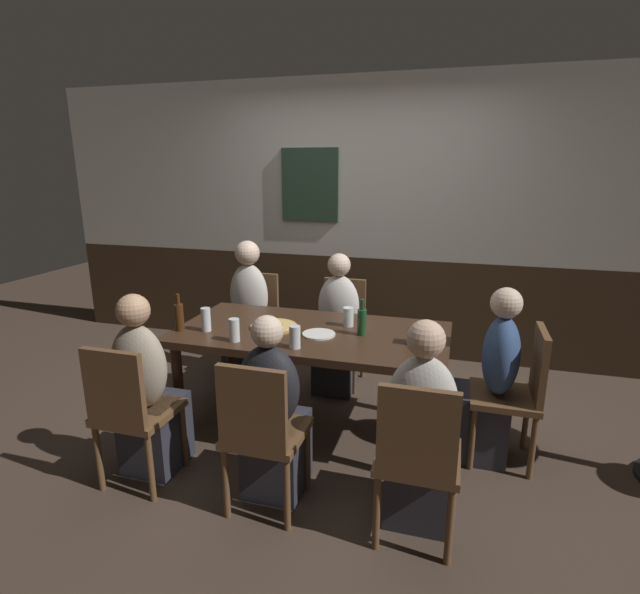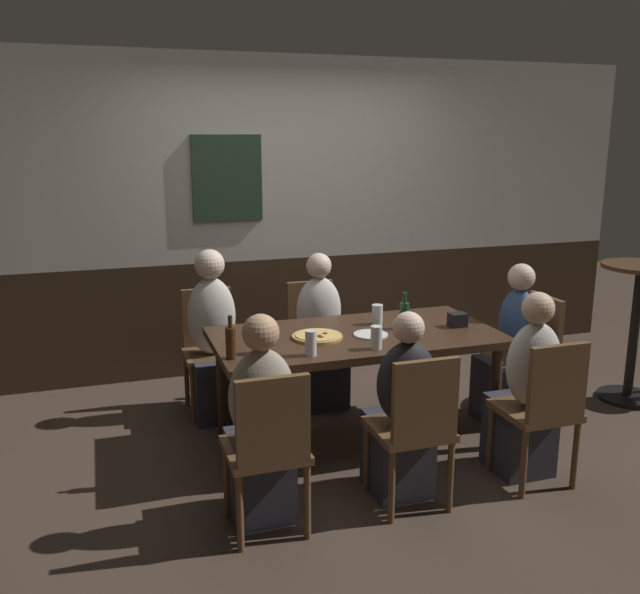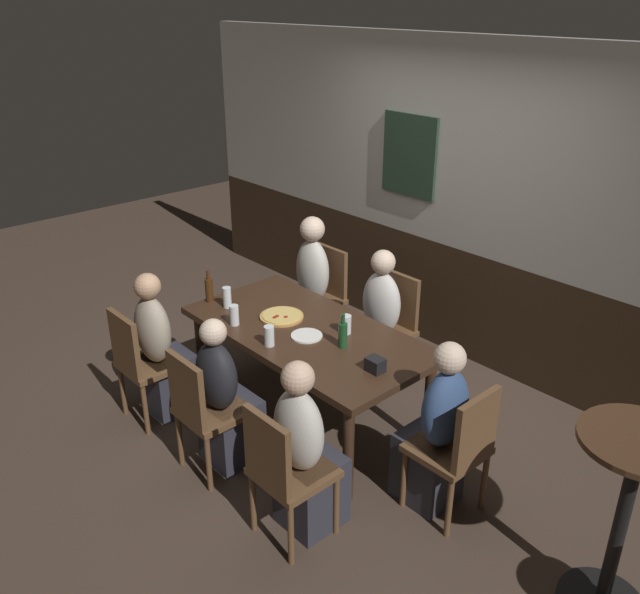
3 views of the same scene
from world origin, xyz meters
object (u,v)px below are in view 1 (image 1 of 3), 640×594
(chair_left_near, at_px, (130,408))
(chair_mid_near, at_px, (261,429))
(chair_right_near, at_px, (418,454))
(person_head_east, at_px, (489,389))
(chair_mid_far, at_px, (342,325))
(beer_glass_tall, at_px, (348,317))
(chair_left_far, at_px, (255,317))
(pizza, at_px, (274,326))
(condiment_caddy, at_px, (416,337))
(person_mid_near, at_px, (273,422))
(plate_white_large, at_px, (319,334))
(highball_clear, at_px, (234,332))
(person_left_near, at_px, (148,399))
(person_right_near, at_px, (420,440))
(dining_table, at_px, (311,341))
(pint_glass_stout, at_px, (294,338))
(person_left_far, at_px, (248,321))
(person_mid_far, at_px, (337,334))
(beer_bottle_green, at_px, (362,321))
(chair_head_east, at_px, (518,388))
(pint_glass_pale, at_px, (206,320))

(chair_left_near, distance_m, chair_mid_near, 0.80)
(chair_right_near, xyz_separation_m, person_head_east, (0.36, 0.87, -0.03))
(chair_mid_far, xyz_separation_m, beer_glass_tall, (0.22, -0.71, 0.31))
(chair_left_far, bearing_deg, pizza, -59.00)
(chair_right_near, relative_size, condiment_caddy, 8.00)
(person_mid_near, height_order, plate_white_large, person_mid_near)
(plate_white_large, bearing_deg, highball_clear, -151.65)
(chair_mid_far, xyz_separation_m, person_left_near, (-0.80, -1.59, -0.02))
(person_right_near, xyz_separation_m, beer_glass_tall, (-0.58, 0.88, 0.33))
(dining_table, xyz_separation_m, person_mid_near, (0.00, -0.71, -0.22))
(pint_glass_stout, bearing_deg, chair_right_near, -34.19)
(chair_mid_far, relative_size, person_right_near, 0.78)
(pizza, bearing_deg, chair_left_far, 121.00)
(chair_left_far, distance_m, person_left_far, 0.16)
(chair_left_far, distance_m, beer_glass_tall, 1.27)
(person_mid_far, distance_m, person_head_east, 1.36)
(plate_white_large, bearing_deg, pizza, 170.64)
(chair_mid_near, xyz_separation_m, person_mid_near, (0.00, 0.17, -0.05))
(dining_table, height_order, chair_left_far, chair_left_far)
(chair_mid_near, xyz_separation_m, beer_bottle_green, (0.34, 0.89, 0.34))
(person_right_near, bearing_deg, beer_bottle_green, 122.09)
(chair_head_east, height_order, pint_glass_stout, same)
(chair_head_east, distance_m, person_head_east, 0.17)
(person_mid_near, xyz_separation_m, plate_white_large, (0.07, 0.64, 0.30))
(chair_right_near, height_order, person_mid_far, person_mid_far)
(person_head_east, bearing_deg, beer_bottle_green, 179.06)
(dining_table, height_order, person_right_near, person_right_near)
(dining_table, bearing_deg, person_right_near, -41.78)
(person_right_near, xyz_separation_m, highball_clear, (-1.20, 0.39, 0.33))
(chair_left_far, distance_m, pint_glass_pale, 1.13)
(chair_right_near, height_order, chair_left_far, same)
(chair_left_near, height_order, pint_glass_pale, pint_glass_pale)
(person_left_far, distance_m, beer_bottle_green, 1.37)
(pizza, relative_size, plate_white_large, 1.46)
(person_mid_near, bearing_deg, person_head_east, 31.51)
(chair_right_near, relative_size, person_left_near, 0.78)
(plate_white_large, bearing_deg, pint_glass_pale, -170.16)
(chair_left_near, distance_m, person_left_far, 1.59)
(person_head_east, bearing_deg, chair_left_near, -155.87)
(person_left_far, relative_size, person_mid_near, 1.12)
(chair_mid_far, relative_size, plate_white_large, 4.06)
(person_right_near, bearing_deg, pizza, 146.59)
(person_right_near, bearing_deg, person_mid_near, 179.85)
(person_mid_far, bearing_deg, pizza, -109.90)
(dining_table, distance_m, chair_right_near, 1.19)
(person_mid_near, bearing_deg, chair_head_east, 28.24)
(dining_table, relative_size, person_left_far, 1.50)
(person_left_far, bearing_deg, chair_left_near, -90.00)
(pint_glass_pale, bearing_deg, person_left_far, 97.72)
(chair_right_near, relative_size, person_right_near, 0.78)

